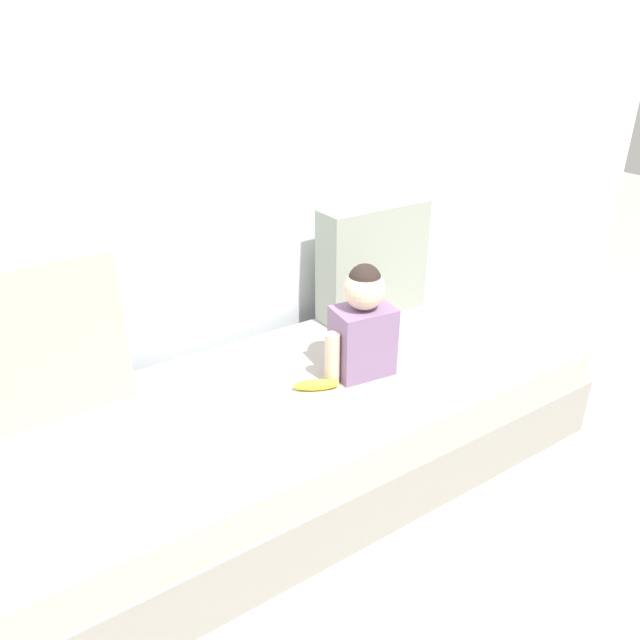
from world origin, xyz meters
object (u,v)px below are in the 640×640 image
Objects in this scene: toddler at (363,323)px; banana at (316,385)px; couch at (283,437)px; throw_pillow_left at (48,336)px; throw_pillow_right at (373,261)px.

toddler is 2.59× the size of banana.
throw_pillow_left is at bearing 152.52° from couch.
couch is 0.25m from banana.
toddler is 0.29m from banana.
throw_pillow_right reaches higher than toddler.
banana is (0.12, -0.05, 0.22)m from couch.
toddler is at bearing -6.71° from couch.
throw_pillow_left is 3.24× the size of banana.
banana is at bearing -23.43° from couch.
throw_pillow_left is 0.93m from banana.
toddler is (-0.35, -0.39, -0.05)m from throw_pillow_right.
throw_pillow_right is at bearing 27.48° from couch.
couch is at bearing 156.57° from banana.
throw_pillow_left is 1.08m from toddler.
throw_pillow_right is (1.36, 0.00, -0.02)m from throw_pillow_left.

